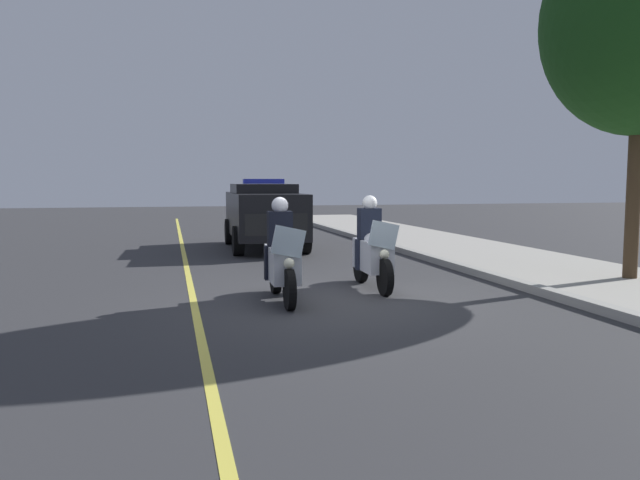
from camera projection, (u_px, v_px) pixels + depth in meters
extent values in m
plane|color=#333335|center=(341.00, 303.00, 10.07)|extent=(80.00, 80.00, 0.00)
cube|color=#9E9B93|center=(536.00, 289.00, 10.91)|extent=(48.00, 0.24, 0.15)
cube|color=#A8A399|center=(627.00, 286.00, 11.36)|extent=(48.00, 3.60, 0.10)
cube|color=#E0D14C|center=(195.00, 309.00, 9.52)|extent=(48.00, 0.12, 0.01)
cylinder|color=black|center=(290.00, 289.00, 9.47)|extent=(0.64, 0.13, 0.64)
cylinder|color=black|center=(276.00, 275.00, 10.93)|extent=(0.64, 0.15, 0.64)
cube|color=silver|center=(282.00, 264.00, 10.15)|extent=(1.21, 0.47, 0.56)
ellipsoid|color=silver|center=(282.00, 246.00, 10.07)|extent=(0.57, 0.33, 0.24)
cube|color=silver|center=(288.00, 242.00, 9.50)|extent=(0.07, 0.56, 0.53)
sphere|color=#F9F4CC|center=(289.00, 263.00, 9.47)|extent=(0.17, 0.17, 0.17)
sphere|color=red|center=(277.00, 246.00, 9.60)|extent=(0.09, 0.09, 0.09)
sphere|color=#1933F2|center=(297.00, 245.00, 9.67)|extent=(0.09, 0.09, 0.09)
cube|color=black|center=(280.00, 229.00, 10.32)|extent=(0.29, 0.41, 0.60)
cube|color=black|center=(292.00, 262.00, 10.36)|extent=(0.18, 0.14, 0.56)
cube|color=black|center=(269.00, 263.00, 10.27)|extent=(0.18, 0.14, 0.56)
sphere|color=silver|center=(280.00, 205.00, 10.27)|extent=(0.28, 0.28, 0.28)
cylinder|color=black|center=(385.00, 277.00, 10.66)|extent=(0.64, 0.13, 0.64)
cylinder|color=black|center=(361.00, 266.00, 12.11)|extent=(0.64, 0.15, 0.64)
cube|color=silver|center=(373.00, 255.00, 11.34)|extent=(1.21, 0.47, 0.56)
ellipsoid|color=silver|center=(374.00, 239.00, 11.26)|extent=(0.57, 0.33, 0.24)
cube|color=silver|center=(384.00, 235.00, 10.68)|extent=(0.07, 0.56, 0.53)
sphere|color=#F9F4CC|center=(385.00, 254.00, 10.66)|extent=(0.17, 0.17, 0.17)
sphere|color=red|center=(373.00, 239.00, 10.78)|extent=(0.09, 0.09, 0.09)
sphere|color=#1933F2|center=(390.00, 238.00, 10.85)|extent=(0.09, 0.09, 0.09)
cube|color=black|center=(369.00, 224.00, 11.51)|extent=(0.29, 0.41, 0.60)
cube|color=black|center=(380.00, 254.00, 11.55)|extent=(0.18, 0.14, 0.56)
cube|color=black|center=(360.00, 255.00, 11.46)|extent=(0.18, 0.14, 0.56)
sphere|color=white|center=(370.00, 203.00, 11.45)|extent=(0.28, 0.28, 0.28)
cube|color=black|center=(264.00, 214.00, 18.03)|extent=(4.94, 2.01, 1.24)
cube|color=black|center=(263.00, 190.00, 18.26)|extent=(2.44, 1.80, 0.36)
cube|color=#2633D8|center=(263.00, 181.00, 18.04)|extent=(0.31, 1.21, 0.14)
cube|color=black|center=(276.00, 225.00, 15.71)|extent=(0.16, 1.62, 0.56)
cylinder|color=black|center=(304.00, 239.00, 16.78)|extent=(0.81, 0.30, 0.80)
cylinder|color=black|center=(238.00, 241.00, 16.39)|extent=(0.81, 0.30, 0.80)
cylinder|color=black|center=(286.00, 231.00, 19.79)|extent=(0.81, 0.30, 0.80)
cylinder|color=black|center=(230.00, 232.00, 19.41)|extent=(0.81, 0.30, 0.80)
cylinder|color=#42301E|center=(634.00, 191.00, 11.87)|extent=(0.27, 0.27, 3.40)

